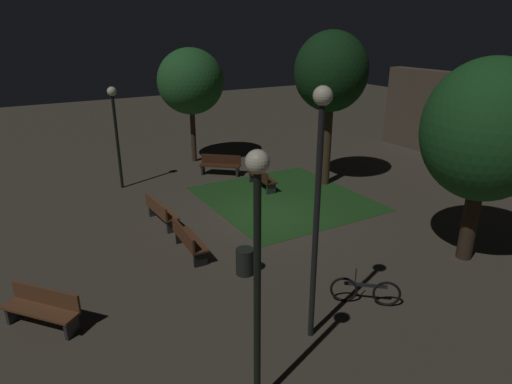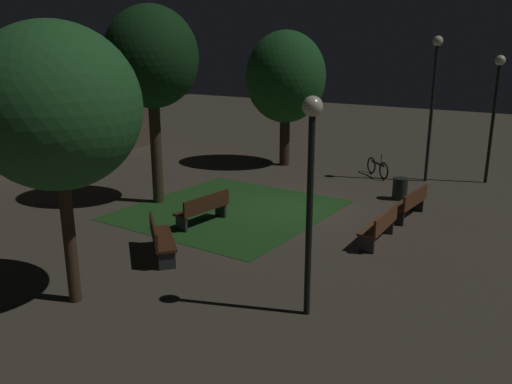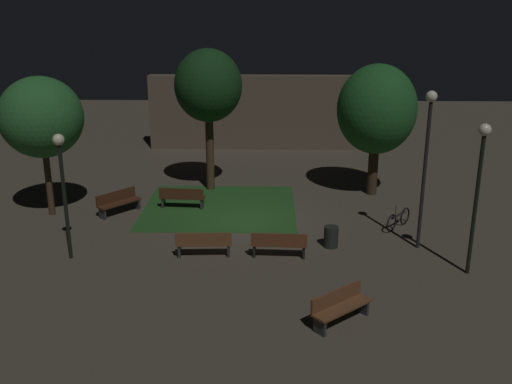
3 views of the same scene
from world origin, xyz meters
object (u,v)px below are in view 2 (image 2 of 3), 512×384
object	(u,v)px
bench_corner	(411,203)
lamp_post_plaza_west	(434,87)
bench_front_right	(380,225)
tree_near_wall	(151,59)
bench_near_trees	(204,208)
trash_bin	(400,189)
lamp_post_path_center	(496,98)
bench_by_lamp	(160,238)
lamp_post_plaza_east	(311,169)
bicycle	(377,168)
tree_left_canopy	(56,108)
tree_back_right	(286,78)

from	to	relation	value
bench_corner	lamp_post_plaza_west	bearing A→B (deg)	10.99
bench_front_right	tree_near_wall	world-z (taller)	tree_near_wall
bench_near_trees	trash_bin	xyz separation A→B (m)	(5.60, -3.79, -0.12)
bench_front_right	lamp_post_path_center	size ratio (longest dim) A/B	0.39
tree_near_wall	lamp_post_plaza_west	xyz separation A→B (m)	(7.64, -6.43, -1.04)
bench_near_trees	bench_by_lamp	size ratio (longest dim) A/B	1.09
lamp_post_plaza_east	lamp_post_path_center	xyz separation A→B (m)	(12.48, -0.82, 0.31)
lamp_post_plaza_west	bicycle	xyz separation A→B (m)	(-0.28, 1.80, -3.17)
lamp_post_plaza_west	trash_bin	distance (m)	4.30
lamp_post_plaza_west	trash_bin	size ratio (longest dim) A/B	7.27
lamp_post_plaza_west	tree_left_canopy	bearing A→B (deg)	167.63
tree_near_wall	lamp_post_path_center	size ratio (longest dim) A/B	1.33
tree_back_right	bicycle	size ratio (longest dim) A/B	4.31
bench_front_right	tree_back_right	distance (m)	9.98
bench_by_lamp	tree_near_wall	xyz separation A→B (m)	(3.31, 3.28, 4.07)
bench_by_lamp	lamp_post_plaza_west	bearing A→B (deg)	-16.07
bench_corner	bench_front_right	bearing A→B (deg)	180.00
tree_back_right	lamp_post_plaza_west	xyz separation A→B (m)	(0.56, -5.88, -0.17)
lamp_post_plaza_west	bicycle	world-z (taller)	lamp_post_plaza_west
bench_front_right	tree_left_canopy	xyz separation A→B (m)	(-6.41, 3.88, 3.35)
bench_front_right	trash_bin	bearing A→B (deg)	12.25
bicycle	bench_near_trees	bearing A→B (deg)	166.45
tree_near_wall	bench_by_lamp	bearing A→B (deg)	-135.31
bench_front_right	tree_near_wall	size ratio (longest dim) A/B	0.30
bench_front_right	trash_bin	size ratio (longest dim) A/B	2.51
tree_left_canopy	lamp_post_plaza_west	world-z (taller)	tree_left_canopy
lamp_post_path_center	lamp_post_plaza_west	bearing A→B (deg)	118.15
bicycle	bench_by_lamp	bearing A→B (deg)	172.77
bench_front_right	tree_back_right	world-z (taller)	tree_back_right
bench_near_trees	lamp_post_plaza_east	size ratio (longest dim) A/B	0.45
tree_back_right	lamp_post_plaza_west	size ratio (longest dim) A/B	1.06
lamp_post_plaza_west	bench_corner	bearing A→B (deg)	-169.01
tree_near_wall	lamp_post_plaza_east	size ratio (longest dim) A/B	1.50
bench_corner	lamp_post_plaza_east	world-z (taller)	lamp_post_plaza_east
tree_back_right	trash_bin	world-z (taller)	tree_back_right
tree_near_wall	lamp_post_plaza_west	size ratio (longest dim) A/B	1.16
bench_corner	bicycle	xyz separation A→B (m)	(4.42, 2.72, -0.14)
tree_back_right	lamp_post_path_center	size ratio (longest dim) A/B	1.21
tree_left_canopy	trash_bin	bearing A→B (deg)	-15.64
bench_by_lamp	trash_bin	bearing A→B (deg)	-21.48
bench_corner	bench_by_lamp	world-z (taller)	same
bench_by_lamp	tree_left_canopy	distance (m)	4.24
bicycle	lamp_post_plaza_west	bearing A→B (deg)	-81.07
tree_near_wall	bench_front_right	bearing A→B (deg)	-86.06
bench_front_right	lamp_post_plaza_east	world-z (taller)	lamp_post_plaza_east
bench_corner	tree_left_canopy	xyz separation A→B (m)	(-8.85, 3.89, 3.35)
tree_left_canopy	tree_near_wall	size ratio (longest dim) A/B	0.87
lamp_post_path_center	lamp_post_plaza_west	world-z (taller)	lamp_post_plaza_west
bench_corner	bench_by_lamp	size ratio (longest dim) A/B	1.08
bicycle	lamp_post_path_center	bearing A→B (deg)	-70.56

